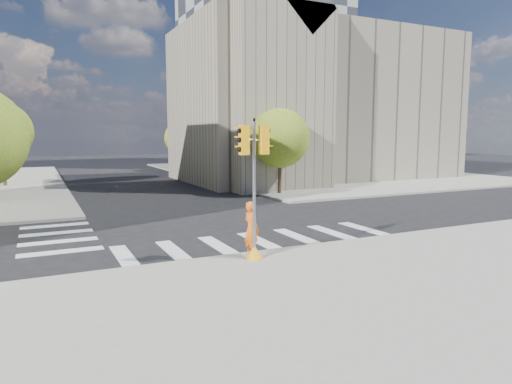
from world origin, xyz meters
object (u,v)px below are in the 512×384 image
at_px(lamp_near, 261,131).
at_px(photographer, 251,229).
at_px(traffic_signal, 254,200).
at_px(lamp_far, 202,132).

height_order(lamp_near, photographer, lamp_near).
bearing_deg(photographer, traffic_signal, 162.96).
bearing_deg(photographer, lamp_far, -24.19).
height_order(lamp_near, lamp_far, same).
bearing_deg(traffic_signal, photographer, 75.17).
height_order(lamp_far, traffic_signal, lamp_far).
bearing_deg(traffic_signal, lamp_near, 57.39).
bearing_deg(lamp_near, photographer, -117.37).
height_order(lamp_far, photographer, lamp_far).
distance_m(lamp_near, photographer, 21.23).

